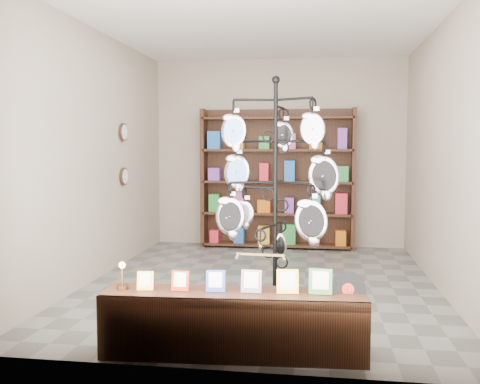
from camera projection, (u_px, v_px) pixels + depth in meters
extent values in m
plane|color=slate|center=(261.00, 283.00, 6.29)|extent=(5.00, 5.00, 0.00)
plane|color=#AC9D8A|center=(278.00, 153.00, 8.63)|extent=(4.00, 0.00, 4.00)
plane|color=#AC9D8A|center=(223.00, 161.00, 3.70)|extent=(4.00, 0.00, 4.00)
plane|color=#AC9D8A|center=(97.00, 155.00, 6.46)|extent=(0.00, 5.00, 5.00)
plane|color=#AC9D8A|center=(443.00, 156.00, 5.87)|extent=(0.00, 5.00, 5.00)
plane|color=white|center=(262.00, 23.00, 6.04)|extent=(5.00, 5.00, 0.00)
cylinder|color=black|center=(275.00, 322.00, 4.84)|extent=(0.52, 0.52, 0.03)
cylinder|color=black|center=(275.00, 205.00, 4.75)|extent=(0.04, 0.04, 2.16)
sphere|color=black|center=(276.00, 80.00, 4.66)|extent=(0.07, 0.07, 0.07)
ellipsoid|color=silver|center=(281.00, 245.00, 5.00)|extent=(0.12, 0.05, 0.23)
cube|color=#A87F46|center=(260.00, 255.00, 4.51)|extent=(0.41, 0.04, 0.04)
cube|color=black|center=(233.00, 324.00, 4.10)|extent=(2.03, 0.53, 0.49)
cube|color=gold|center=(145.00, 281.00, 4.13)|extent=(0.13, 0.06, 0.15)
cube|color=#B41F0E|center=(180.00, 281.00, 4.11)|extent=(0.14, 0.06, 0.16)
cube|color=#263FA5|center=(216.00, 281.00, 4.08)|extent=(0.15, 0.06, 0.16)
cube|color=#E54C33|center=(251.00, 281.00, 4.06)|extent=(0.16, 0.06, 0.17)
cube|color=gold|center=(288.00, 281.00, 4.03)|extent=(0.17, 0.07, 0.18)
cube|color=#337233|center=(320.00, 282.00, 4.01)|extent=(0.18, 0.07, 0.19)
cylinder|color=black|center=(348.00, 289.00, 4.04)|extent=(0.28, 0.08, 0.27)
cylinder|color=#B41F0E|center=(348.00, 289.00, 4.04)|extent=(0.09, 0.03, 0.09)
cylinder|color=#4B2A15|center=(123.00, 287.00, 4.15)|extent=(0.09, 0.09, 0.04)
cylinder|color=#4B2A15|center=(122.00, 277.00, 4.14)|extent=(0.02, 0.02, 0.13)
sphere|color=#FFBF59|center=(122.00, 265.00, 4.14)|extent=(0.05, 0.05, 0.05)
cube|color=black|center=(278.00, 178.00, 8.60)|extent=(2.40, 0.04, 2.20)
cube|color=black|center=(204.00, 178.00, 8.62)|extent=(0.06, 0.36, 2.20)
cube|color=black|center=(353.00, 179.00, 8.27)|extent=(0.06, 0.36, 2.20)
cube|color=black|center=(277.00, 244.00, 8.53)|extent=(2.36, 0.36, 0.04)
cube|color=black|center=(277.00, 213.00, 8.49)|extent=(2.36, 0.36, 0.03)
cube|color=black|center=(277.00, 182.00, 8.45)|extent=(2.36, 0.36, 0.04)
cube|color=black|center=(277.00, 150.00, 8.41)|extent=(2.36, 0.36, 0.04)
cube|color=black|center=(278.00, 118.00, 8.36)|extent=(2.36, 0.36, 0.04)
cylinder|color=black|center=(123.00, 132.00, 7.22)|extent=(0.03, 0.24, 0.24)
cylinder|color=black|center=(124.00, 176.00, 7.27)|extent=(0.03, 0.24, 0.24)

